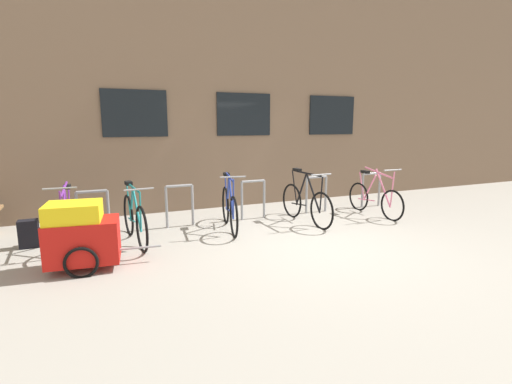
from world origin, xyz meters
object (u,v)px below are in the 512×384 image
(bicycle_teal, at_px, (135,219))
(bicycle_blue, at_px, (229,208))
(bicycle_black, at_px, (306,203))
(bike_trailer, at_px, (81,235))
(bicycle_purple, at_px, (68,225))
(backpack, at_px, (29,234))
(bicycle_pink, at_px, (375,198))

(bicycle_teal, xyz_separation_m, bicycle_blue, (1.69, 0.14, 0.01))
(bicycle_black, xyz_separation_m, bike_trailer, (-3.99, -0.93, 0.08))
(bicycle_purple, bearing_deg, backpack, 154.65)
(bike_trailer, relative_size, backpack, 3.35)
(bicycle_purple, relative_size, backpack, 3.81)
(bicycle_blue, bearing_deg, bicycle_purple, -179.27)
(bicycle_pink, height_order, backpack, bicycle_pink)
(bicycle_purple, relative_size, bicycle_black, 0.95)
(bicycle_blue, height_order, backpack, bicycle_blue)
(bicycle_purple, bearing_deg, bike_trailer, -77.35)
(bicycle_teal, bearing_deg, bicycle_pink, -0.24)
(bicycle_teal, distance_m, bicycle_pink, 4.90)
(backpack, bearing_deg, bicycle_purple, -26.42)
(bicycle_blue, xyz_separation_m, bicycle_black, (1.54, -0.13, -0.00))
(bike_trailer, xyz_separation_m, backpack, (-0.81, 1.30, -0.25))
(bicycle_blue, relative_size, bicycle_black, 0.96)
(bicycle_black, distance_m, backpack, 4.81)
(bicycle_pink, bearing_deg, bike_trailer, -170.93)
(bicycle_pink, xyz_separation_m, bicycle_black, (-1.67, 0.03, 0.03))
(bicycle_black, bearing_deg, bicycle_blue, 175.24)
(bicycle_black, bearing_deg, bicycle_purple, 178.72)
(bicycle_pink, height_order, bicycle_black, bicycle_black)
(bicycle_black, bearing_deg, backpack, 175.62)
(bike_trailer, height_order, backpack, bike_trailer)
(bicycle_blue, height_order, bicycle_purple, bicycle_blue)
(bicycle_blue, relative_size, bicycle_purple, 1.01)
(bicycle_teal, bearing_deg, bicycle_black, 0.18)
(bicycle_pink, xyz_separation_m, bicycle_blue, (-3.22, 0.16, 0.03))
(bike_trailer, distance_m, backpack, 1.55)
(bicycle_black, xyz_separation_m, backpack, (-4.80, 0.37, -0.17))
(bicycle_purple, bearing_deg, bicycle_black, -1.28)
(bicycle_pink, relative_size, bicycle_black, 0.96)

